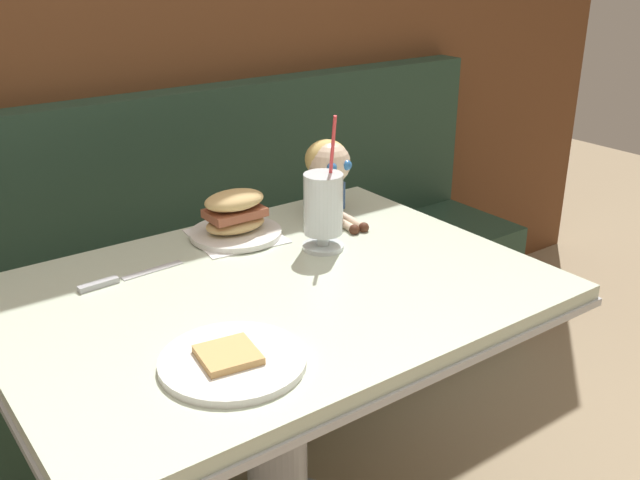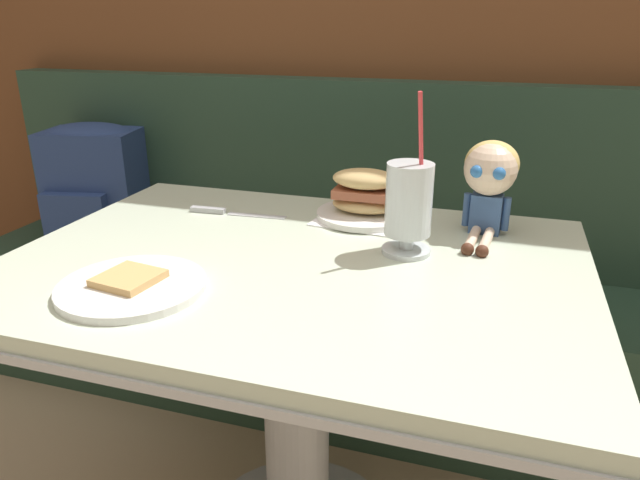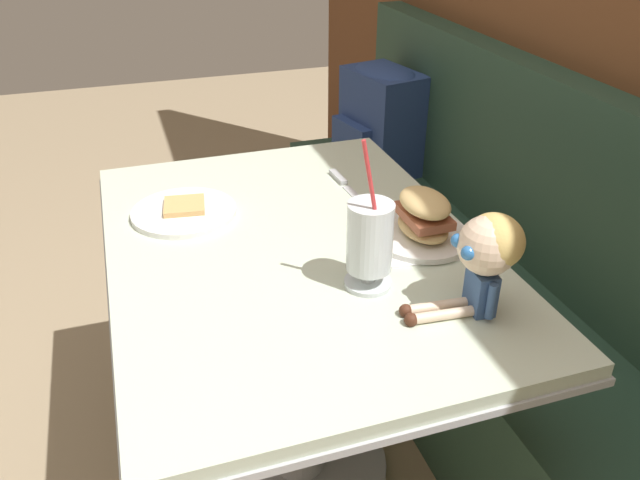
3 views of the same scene
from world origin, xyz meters
The scene contains 8 objects.
booth_bench centered at (0.00, 0.81, 0.33)m, with size 2.60×0.48×1.00m.
diner_table centered at (0.00, 0.18, 0.54)m, with size 1.11×0.81×0.74m.
toast_plate centered at (-0.22, -0.03, 0.75)m, with size 0.25×0.25×0.03m.
milkshake_glass centered at (0.20, 0.27, 0.84)m, with size 0.10×0.10×0.31m.
sandwich_plate centered at (0.07, 0.45, 0.79)m, with size 0.22×0.22×0.12m.
butter_knife centered at (-0.26, 0.39, 0.74)m, with size 0.24×0.03×0.01m.
seated_doll centered at (0.34, 0.44, 0.87)m, with size 0.12×0.22×0.20m.
backpack centered at (-0.93, 0.78, 0.66)m, with size 0.33×0.30×0.41m.
Camera 3 is at (1.17, -0.15, 1.46)m, focal length 35.78 mm.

